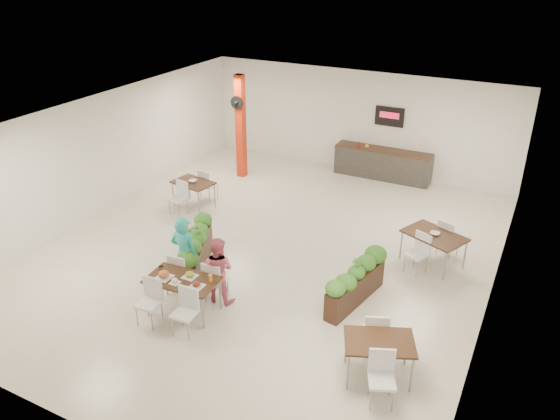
# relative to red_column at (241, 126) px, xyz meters

# --- Properties ---
(ground) EXTENTS (12.00, 12.00, 0.00)m
(ground) POSITION_rel_red_column_xyz_m (3.00, -3.79, -1.64)
(ground) COLOR beige
(ground) RESTS_ON ground
(room_shell) EXTENTS (10.10, 12.10, 3.22)m
(room_shell) POSITION_rel_red_column_xyz_m (3.00, -3.79, 0.36)
(room_shell) COLOR white
(room_shell) RESTS_ON ground
(red_column) EXTENTS (0.40, 0.41, 3.20)m
(red_column) POSITION_rel_red_column_xyz_m (0.00, 0.00, 0.00)
(red_column) COLOR red
(red_column) RESTS_ON ground
(service_counter) EXTENTS (3.00, 0.64, 2.20)m
(service_counter) POSITION_rel_red_column_xyz_m (4.00, 1.86, -1.15)
(service_counter) COLOR #292724
(service_counter) RESTS_ON ground
(main_table) EXTENTS (1.45, 1.70, 0.92)m
(main_table) POSITION_rel_red_column_xyz_m (2.63, -6.68, -1.01)
(main_table) COLOR black
(main_table) RESTS_ON ground
(diner_man) EXTENTS (0.65, 0.45, 1.71)m
(diner_man) POSITION_rel_red_column_xyz_m (2.24, -6.02, -0.79)
(diner_man) COLOR #28AEA4
(diner_man) RESTS_ON ground
(diner_woman) EXTENTS (0.73, 0.59, 1.42)m
(diner_woman) POSITION_rel_red_column_xyz_m (3.04, -6.02, -0.93)
(diner_woman) COLOR #D05C71
(diner_woman) RESTS_ON ground
(planter_left) EXTENTS (1.15, 2.00, 1.12)m
(planter_left) POSITION_rel_red_column_xyz_m (1.98, -5.26, -1.11)
(planter_left) COLOR black
(planter_left) RESTS_ON ground
(planter_right) EXTENTS (0.69, 1.92, 1.02)m
(planter_right) POSITION_rel_red_column_xyz_m (5.56, -4.83, -1.14)
(planter_right) COLOR black
(planter_right) RESTS_ON ground
(side_table_a) EXTENTS (1.22, 1.67, 0.92)m
(side_table_a) POSITION_rel_red_column_xyz_m (-0.01, -2.58, -1.02)
(side_table_a) COLOR black
(side_table_a) RESTS_ON ground
(side_table_b) EXTENTS (1.56, 1.65, 0.92)m
(side_table_b) POSITION_rel_red_column_xyz_m (6.60, -2.60, -1.00)
(side_table_b) COLOR black
(side_table_b) RESTS_ON ground
(side_table_c) EXTENTS (1.36, 1.65, 0.92)m
(side_table_c) POSITION_rel_red_column_xyz_m (6.64, -6.70, -1.02)
(side_table_c) COLOR black
(side_table_c) RESTS_ON ground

